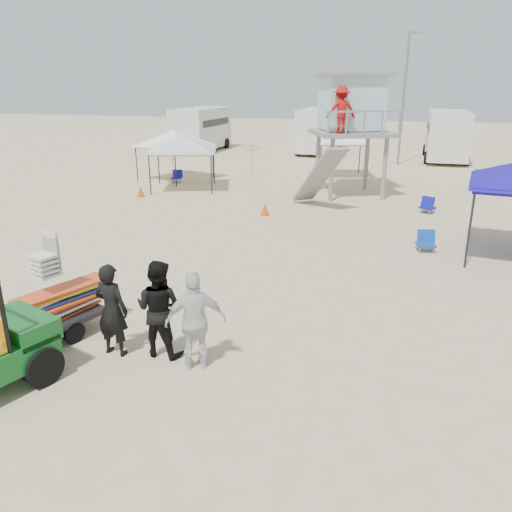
# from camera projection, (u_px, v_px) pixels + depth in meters

# --- Properties ---
(ground) EXTENTS (140.00, 140.00, 0.00)m
(ground) POSITION_uv_depth(u_px,v_px,m) (181.00, 374.00, 8.92)
(ground) COLOR beige
(ground) RESTS_ON ground
(surf_trailer) EXTENTS (1.62, 2.24, 1.94)m
(surf_trailer) POSITION_uv_depth(u_px,v_px,m) (55.00, 300.00, 10.05)
(surf_trailer) COLOR black
(surf_trailer) RESTS_ON ground
(man_left) EXTENTS (0.69, 0.48, 1.82)m
(man_left) POSITION_uv_depth(u_px,v_px,m) (112.00, 310.00, 9.33)
(man_left) COLOR black
(man_left) RESTS_ON ground
(man_mid) EXTENTS (0.95, 0.75, 1.89)m
(man_mid) POSITION_uv_depth(u_px,v_px,m) (159.00, 308.00, 9.32)
(man_mid) COLOR black
(man_mid) RESTS_ON ground
(man_right) EXTENTS (1.17, 0.90, 1.84)m
(man_right) POSITION_uv_depth(u_px,v_px,m) (196.00, 321.00, 8.87)
(man_right) COLOR silver
(man_right) RESTS_ON ground
(lifeguard_tower) EXTENTS (4.36, 4.36, 5.29)m
(lifeguard_tower) POSITION_uv_depth(u_px,v_px,m) (351.00, 108.00, 22.41)
(lifeguard_tower) COLOR gray
(lifeguard_tower) RESTS_ON ground
(canopy_white_a) EXTENTS (3.85, 3.85, 3.10)m
(canopy_white_a) POSITION_uv_depth(u_px,v_px,m) (182.00, 137.00, 24.09)
(canopy_white_a) COLOR black
(canopy_white_a) RESTS_ON ground
(canopy_white_b) EXTENTS (3.91, 3.91, 3.03)m
(canopy_white_b) POSITION_uv_depth(u_px,v_px,m) (174.00, 133.00, 26.58)
(canopy_white_b) COLOR black
(canopy_white_b) RESTS_ON ground
(canopy_white_c) EXTENTS (3.31, 3.31, 3.11)m
(canopy_white_c) POSITION_uv_depth(u_px,v_px,m) (343.00, 130.00, 27.49)
(canopy_white_c) COLOR black
(canopy_white_c) RESTS_ON ground
(umbrella_a) EXTENTS (2.11, 2.13, 1.61)m
(umbrella_a) POSITION_uv_depth(u_px,v_px,m) (173.00, 169.00, 25.81)
(umbrella_a) COLOR red
(umbrella_a) RESTS_ON ground
(umbrella_b) EXTENTS (2.69, 2.70, 1.77)m
(umbrella_b) POSITION_uv_depth(u_px,v_px,m) (252.00, 160.00, 28.39)
(umbrella_b) COLOR orange
(umbrella_b) RESTS_ON ground
(cone_near) EXTENTS (0.34, 0.34, 0.50)m
(cone_near) POSITION_uv_depth(u_px,v_px,m) (265.00, 209.00, 19.72)
(cone_near) COLOR #D84B06
(cone_near) RESTS_ON ground
(cone_far) EXTENTS (0.34, 0.34, 0.50)m
(cone_far) POSITION_uv_depth(u_px,v_px,m) (141.00, 191.00, 23.04)
(cone_far) COLOR #F44907
(cone_far) RESTS_ON ground
(beach_chair_a) EXTENTS (0.70, 0.78, 0.64)m
(beach_chair_a) POSITION_uv_depth(u_px,v_px,m) (177.00, 176.00, 26.58)
(beach_chair_a) COLOR #0F11A2
(beach_chair_a) RESTS_ON ground
(beach_chair_b) EXTENTS (0.64, 0.69, 0.64)m
(beach_chair_b) POSITION_uv_depth(u_px,v_px,m) (426.00, 241.00, 15.52)
(beach_chair_b) COLOR #0F3FA3
(beach_chair_b) RESTS_ON ground
(beach_chair_c) EXTENTS (0.72, 0.80, 0.64)m
(beach_chair_c) POSITION_uv_depth(u_px,v_px,m) (428.00, 205.00, 20.18)
(beach_chair_c) COLOR #0F10A6
(beach_chair_c) RESTS_ON ground
(rv_far_left) EXTENTS (2.64, 6.80, 3.25)m
(rv_far_left) POSITION_uv_depth(u_px,v_px,m) (201.00, 127.00, 38.77)
(rv_far_left) COLOR silver
(rv_far_left) RESTS_ON ground
(rv_mid_left) EXTENTS (2.65, 6.50, 3.25)m
(rv_mid_left) POSITION_uv_depth(u_px,v_px,m) (319.00, 129.00, 37.70)
(rv_mid_left) COLOR silver
(rv_mid_left) RESTS_ON ground
(rv_mid_right) EXTENTS (2.64, 7.00, 3.25)m
(rv_mid_right) POSITION_uv_depth(u_px,v_px,m) (447.00, 133.00, 33.90)
(rv_mid_right) COLOR silver
(rv_mid_right) RESTS_ON ground
(light_pole_left) EXTENTS (0.14, 0.14, 8.00)m
(light_pole_left) POSITION_uv_depth(u_px,v_px,m) (403.00, 100.00, 31.28)
(light_pole_left) COLOR slate
(light_pole_left) RESTS_ON ground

